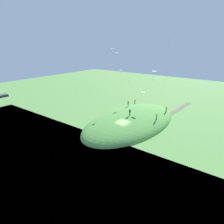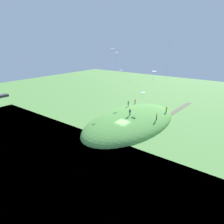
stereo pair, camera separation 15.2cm
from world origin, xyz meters
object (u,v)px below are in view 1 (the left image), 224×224
kite_1 (121,70)px  kite_7 (112,49)px  person_walking_path (135,101)px  person_with_child (166,108)px  person_near_shore (128,103)px  kite_3 (167,70)px  person_watching_kites (157,116)px  kite_6 (154,72)px  kite_4 (130,80)px  kite_5 (117,53)px  kite_2 (170,39)px  kite_0 (143,93)px  person_on_hilltop (130,111)px

kite_1 → kite_7: size_ratio=1.31×
person_walking_path → person_with_child: bearing=-34.1°
person_near_shore → kite_3: bearing=-166.5°
person_watching_kites → kite_3: kite_3 is taller
kite_3 → kite_1: bearing=75.4°
person_watching_kites → kite_6: 10.67m
person_walking_path → kite_4: size_ratio=1.34×
person_walking_path → kite_3: size_ratio=0.75×
person_walking_path → kite_6: (-11.12, -10.64, 10.48)m
kite_4 → kite_5: kite_5 is taller
person_watching_kites → kite_5: size_ratio=0.86×
kite_7 → kite_5: bearing=-132.7°
person_walking_path → person_near_shore: bearing=-114.0°
person_near_shore → kite_6: bearing=175.4°
kite_3 → kite_7: kite_7 is taller
person_with_child → person_watching_kites: 7.49m
person_with_child → kite_3: bearing=-102.7°
kite_3 → kite_7: bearing=99.4°
person_near_shore → kite_7: 15.19m
kite_4 → kite_7: bearing=-179.7°
person_walking_path → kite_1: bearing=-154.3°
kite_4 → kite_6: size_ratio=0.57×
kite_2 → kite_4: kite_2 is taller
person_watching_kites → kite_5: kite_5 is taller
kite_0 → kite_2: size_ratio=1.01×
person_watching_kites → kite_5: (-4.76, 8.12, 13.82)m
person_walking_path → kite_3: 17.67m
person_with_child → kite_0: size_ratio=1.02×
person_near_shore → person_walking_path: 4.48m
person_walking_path → kite_4: 6.63m
person_near_shore → kite_1: size_ratio=1.15×
person_near_shore → kite_5: size_ratio=0.87×
kite_4 → kite_3: bearing=-114.9°
person_watching_kites → person_near_shore: bearing=145.5°
person_watching_kites → kite_4: (6.66, 11.71, 6.14)m
person_with_child → kite_1: 15.80m
kite_1 → kite_3: bearing=-104.6°
person_walking_path → kite_2: 19.72m
kite_3 → person_watching_kites: bearing=117.9°
person_walking_path → kite_0: (-5.21, -5.20, 4.30)m
person_with_child → kite_2: bearing=-120.7°
person_on_hilltop → person_watching_kites: size_ratio=0.96×
person_near_shore → kite_3: kite_3 is taller
kite_2 → kite_5: bearing=144.7°
kite_7 → kite_6: bearing=-97.1°
kite_2 → kite_7: bearing=123.0°
person_on_hilltop → kite_4: kite_4 is taller
person_with_child → kite_2: kite_2 is taller
kite_0 → kite_1: 9.22m
person_walking_path → kite_5: 19.26m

